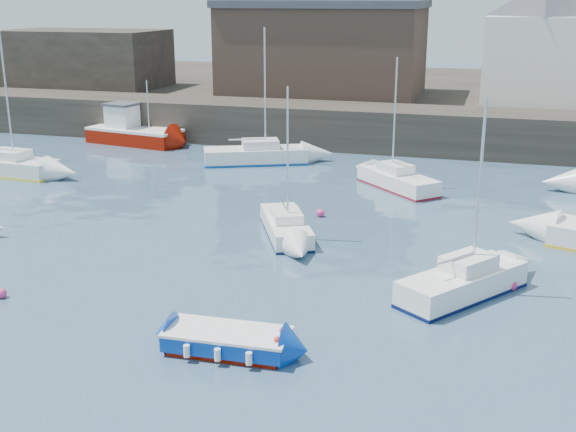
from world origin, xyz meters
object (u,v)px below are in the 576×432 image
(buoy_near, at_px, (2,298))
(sailboat_h, at_px, (256,155))
(sailboat_e, at_px, (7,165))
(sailboat_f, at_px, (398,180))
(buoy_mid, at_px, (511,290))
(sailboat_b, at_px, (286,226))
(sailboat_c, at_px, (463,282))
(blue_dinghy, at_px, (227,340))
(fishing_boat, at_px, (132,131))
(buoy_far, at_px, (320,217))

(buoy_near, bearing_deg, sailboat_h, 85.77)
(sailboat_e, height_order, sailboat_f, sailboat_e)
(sailboat_f, distance_m, buoy_near, 23.18)
(buoy_near, distance_m, buoy_mid, 19.08)
(sailboat_b, xyz_separation_m, sailboat_c, (8.34, -5.05, 0.11))
(sailboat_c, xyz_separation_m, sailboat_f, (-4.55, 15.00, -0.04))
(sailboat_f, bearing_deg, blue_dinghy, -95.91)
(fishing_boat, relative_size, sailboat_b, 1.10)
(blue_dinghy, distance_m, sailboat_e, 28.36)
(sailboat_f, distance_m, buoy_mid, 15.24)
(buoy_near, bearing_deg, buoy_far, 56.46)
(blue_dinghy, xyz_separation_m, sailboat_e, (-21.72, 18.23, 0.16))
(blue_dinghy, bearing_deg, sailboat_c, 44.17)
(fishing_boat, relative_size, sailboat_h, 0.87)
(sailboat_b, distance_m, buoy_far, 3.45)
(sailboat_b, distance_m, sailboat_c, 9.75)
(blue_dinghy, height_order, sailboat_h, sailboat_h)
(sailboat_c, distance_m, buoy_far, 11.25)
(sailboat_c, height_order, sailboat_h, sailboat_h)
(sailboat_b, bearing_deg, buoy_mid, -21.23)
(sailboat_e, distance_m, buoy_mid, 32.04)
(sailboat_e, distance_m, buoy_near, 20.59)
(buoy_mid, distance_m, buoy_far, 11.75)
(blue_dinghy, xyz_separation_m, buoy_far, (-0.72, 14.96, -0.42))
(sailboat_e, relative_size, sailboat_f, 1.18)
(sailboat_c, relative_size, sailboat_h, 0.83)
(sailboat_b, distance_m, buoy_mid, 10.83)
(sailboat_h, xyz_separation_m, buoy_mid, (16.31, -17.91, -0.57))
(blue_dinghy, relative_size, sailboat_b, 0.57)
(buoy_mid, relative_size, buoy_far, 1.06)
(sailboat_b, relative_size, sailboat_e, 0.79)
(blue_dinghy, bearing_deg, fishing_boat, 122.79)
(sailboat_c, bearing_deg, sailboat_f, 106.89)
(sailboat_b, relative_size, buoy_mid, 15.83)
(fishing_boat, xyz_separation_m, buoy_far, (18.23, -14.45, -0.93))
(sailboat_e, relative_size, buoy_mid, 19.98)
(buoy_far, bearing_deg, sailboat_b, -104.14)
(sailboat_e, xyz_separation_m, buoy_mid, (30.26, -10.51, -0.57))
(sailboat_b, height_order, sailboat_h, sailboat_h)
(sailboat_e, bearing_deg, sailboat_f, 7.99)
(fishing_boat, relative_size, sailboat_c, 1.04)
(sailboat_b, height_order, sailboat_f, sailboat_f)
(sailboat_b, bearing_deg, sailboat_e, 161.92)
(sailboat_c, bearing_deg, sailboat_e, 157.80)
(sailboat_c, xyz_separation_m, buoy_near, (-16.34, -4.96, -0.56))
(blue_dinghy, relative_size, sailboat_e, 0.45)
(buoy_near, bearing_deg, blue_dinghy, -9.72)
(sailboat_f, bearing_deg, sailboat_h, 158.02)
(sailboat_c, height_order, buoy_near, sailboat_c)
(blue_dinghy, bearing_deg, buoy_near, 170.28)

